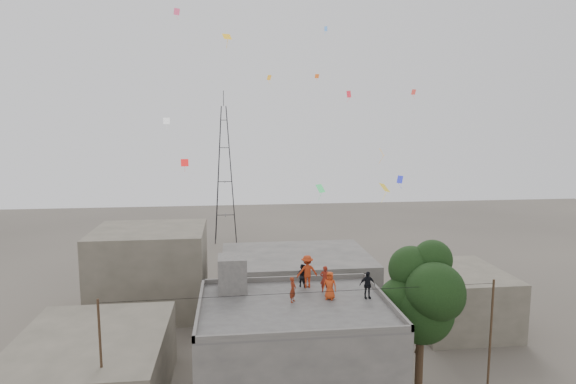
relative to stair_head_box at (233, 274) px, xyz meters
name	(u,v)px	position (x,y,z in m)	size (l,w,h in m)	color
main_building	(294,360)	(3.20, -2.60, -4.05)	(10.00, 8.00, 6.10)	#514F4C
parapet	(294,302)	(3.20, -2.60, -0.85)	(10.00, 8.00, 0.30)	#514F4C
stair_head_box	(233,274)	(0.00, 0.00, 0.00)	(1.60, 1.80, 2.00)	#514F4C
neighbor_west	(92,372)	(-7.80, -0.60, -5.10)	(8.00, 10.00, 4.00)	#585346
neighbor_north	(296,284)	(5.20, 11.40, -4.60)	(12.00, 9.00, 5.00)	#514F4C
neighbor_northwest	(151,270)	(-6.80, 13.40, -3.60)	(9.00, 8.00, 7.00)	#585346
neighbor_east	(456,298)	(17.20, 7.40, -4.90)	(7.00, 8.00, 4.40)	#585346
tree	(424,295)	(10.57, -2.00, -1.00)	(4.90, 4.60, 9.10)	black
utility_line	(307,356)	(3.70, -3.85, -3.27)	(20.12, 0.62, 7.40)	black
transmission_tower	(225,174)	(-0.80, 37.40, 1.97)	(2.97, 2.97, 20.01)	black
person_red_adult	(325,279)	(5.18, -0.85, -0.23)	(0.56, 0.37, 1.53)	maroon
person_orange_child	(330,286)	(5.22, -1.99, -0.24)	(0.75, 0.49, 1.53)	#C73F16
person_dark_child	(302,275)	(4.05, 0.27, -0.33)	(0.65, 0.51, 1.34)	black
person_dark_adult	(367,285)	(7.28, -2.08, -0.25)	(0.88, 0.37, 1.51)	black
person_orange_adult	(307,271)	(4.31, 0.09, -0.05)	(1.23, 0.71, 1.91)	#A93113
person_red_child	(293,290)	(3.18, -2.14, -0.32)	(0.50, 0.33, 1.36)	maroon
kites	(314,117)	(5.22, 3.52, 8.91)	(18.32, 17.69, 11.39)	#FF1A1B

